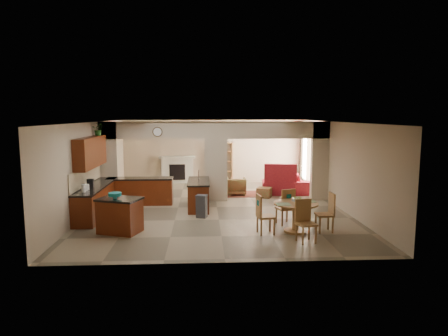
{
  "coord_description": "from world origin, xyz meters",
  "views": [
    {
      "loc": [
        -0.45,
        -12.9,
        3.04
      ],
      "look_at": [
        0.25,
        0.3,
        1.26
      ],
      "focal_mm": 32.0,
      "sensor_mm": 36.0,
      "label": 1
    }
  ],
  "objects": [
    {
      "name": "kitchen_island",
      "position": [
        -2.61,
        -2.73,
        0.46
      ],
      "size": [
        1.24,
        1.05,
        0.91
      ],
      "rotation": [
        0.0,
        0.0,
        -0.34
      ],
      "color": "#411907",
      "rests_on": "floor"
    },
    {
      "name": "partition_right_pier",
      "position": [
        3.7,
        1.0,
        1.4
      ],
      "size": [
        0.6,
        0.25,
        2.8
      ],
      "primitive_type": "cube",
      "color": "tan",
      "rests_on": "floor"
    },
    {
      "name": "sofa",
      "position": [
        3.3,
        2.86,
        0.37
      ],
      "size": [
        2.62,
        1.25,
        0.74
      ],
      "primitive_type": "imported",
      "rotation": [
        0.0,
        0.0,
        1.67
      ],
      "color": "maroon",
      "rests_on": "floor"
    },
    {
      "name": "rug",
      "position": [
        1.2,
        2.1,
        0.01
      ],
      "size": [
        1.6,
        1.3,
        0.01
      ],
      "primitive_type": "cube",
      "color": "brown",
      "rests_on": "floor"
    },
    {
      "name": "glazed_door",
      "position": [
        3.97,
        3.15,
        1.05
      ],
      "size": [
        0.02,
        0.7,
        2.1
      ],
      "primitive_type": "cube",
      "color": "white",
      "rests_on": "wall_right"
    },
    {
      "name": "peninsula",
      "position": [
        -0.6,
        -0.11,
        0.46
      ],
      "size": [
        0.7,
        1.85,
        0.91
      ],
      "color": "#411907",
      "rests_on": "floor"
    },
    {
      "name": "armchair",
      "position": [
        0.81,
        2.02,
        0.33
      ],
      "size": [
        0.7,
        0.72,
        0.65
      ],
      "primitive_type": "imported",
      "rotation": [
        0.0,
        0.0,
        3.14
      ],
      "color": "maroon",
      "rests_on": "floor"
    },
    {
      "name": "fireplace",
      "position": [
        -1.6,
        4.83,
        0.61
      ],
      "size": [
        1.6,
        0.35,
        1.2
      ],
      "color": "beige",
      "rests_on": "floor"
    },
    {
      "name": "kitchen_counter",
      "position": [
        -3.26,
        -0.25,
        0.46
      ],
      "size": [
        2.52,
        3.29,
        1.48
      ],
      "color": "#411907",
      "rests_on": "floor"
    },
    {
      "name": "chair_west",
      "position": [
        1.06,
        -3.05,
        0.55
      ],
      "size": [
        0.48,
        0.48,
        1.02
      ],
      "rotation": [
        0.0,
        0.0,
        1.73
      ],
      "color": "#A37938",
      "rests_on": "floor"
    },
    {
      "name": "chair_south",
      "position": [
        1.98,
        -3.7,
        0.55
      ],
      "size": [
        0.5,
        0.5,
        1.02
      ],
      "rotation": [
        0.0,
        0.0,
        0.23
      ],
      "color": "#A37938",
      "rests_on": "floor"
    },
    {
      "name": "shelving_unit",
      "position": [
        0.35,
        4.82,
        0.9
      ],
      "size": [
        1.0,
        0.32,
        1.8
      ],
      "primitive_type": "cube",
      "color": "#A37938",
      "rests_on": "floor"
    },
    {
      "name": "chaise",
      "position": [
        2.44,
        2.16,
        0.24
      ],
      "size": [
        1.31,
        1.12,
        0.48
      ],
      "primitive_type": "cube",
      "rotation": [
        0.0,
        0.0,
        -0.12
      ],
      "color": "maroon",
      "rests_on": "floor"
    },
    {
      "name": "wall_left",
      "position": [
        -4.0,
        0.0,
        1.4
      ],
      "size": [
        0.0,
        10.0,
        10.0
      ],
      "primitive_type": "plane",
      "rotation": [
        1.57,
        0.0,
        1.57
      ],
      "color": "tan",
      "rests_on": "floor"
    },
    {
      "name": "drape_a_right",
      "position": [
        3.93,
        2.9,
        1.2
      ],
      "size": [
        0.1,
        0.28,
        2.3
      ],
      "primitive_type": "cube",
      "color": "#401A19",
      "rests_on": "wall_right"
    },
    {
      "name": "ceiling",
      "position": [
        0.0,
        0.0,
        2.8
      ],
      "size": [
        10.0,
        10.0,
        0.0
      ],
      "primitive_type": "plane",
      "rotation": [
        3.14,
        0.0,
        0.0
      ],
      "color": "white",
      "rests_on": "wall_back"
    },
    {
      "name": "chair_north",
      "position": [
        1.84,
        -2.25,
        0.55
      ],
      "size": [
        0.53,
        0.53,
        1.02
      ],
      "rotation": [
        0.0,
        0.0,
        3.45
      ],
      "color": "#A37938",
      "rests_on": "floor"
    },
    {
      "name": "wall_clock",
      "position": [
        -2.0,
        0.85,
        2.45
      ],
      "size": [
        0.34,
        0.03,
        0.34
      ],
      "primitive_type": "cylinder",
      "rotation": [
        1.57,
        0.0,
        0.0
      ],
      "color": "#473217",
      "rests_on": "partition_header"
    },
    {
      "name": "drape_b_left",
      "position": [
        3.93,
        3.4,
        1.2
      ],
      "size": [
        0.1,
        0.28,
        2.3
      ],
      "primitive_type": "cube",
      "color": "#401A19",
      "rests_on": "wall_right"
    },
    {
      "name": "trash_can",
      "position": [
        -0.5,
        -1.32,
        0.31
      ],
      "size": [
        0.36,
        0.33,
        0.62
      ],
      "primitive_type": "cube",
      "rotation": [
        0.0,
        0.0,
        -0.3
      ],
      "color": "#302F32",
      "rests_on": "floor"
    },
    {
      "name": "window_b",
      "position": [
        3.97,
        4.0,
        1.2
      ],
      "size": [
        0.02,
        0.9,
        1.9
      ],
      "primitive_type": "cube",
      "color": "white",
      "rests_on": "wall_right"
    },
    {
      "name": "upper_cabinets",
      "position": [
        -3.82,
        -0.8,
        1.92
      ],
      "size": [
        0.35,
        2.4,
        0.9
      ],
      "primitive_type": "cube",
      "color": "#411907",
      "rests_on": "wall_left"
    },
    {
      "name": "wall_right",
      "position": [
        4.0,
        0.0,
        1.4
      ],
      "size": [
        0.0,
        10.0,
        10.0
      ],
      "primitive_type": "plane",
      "rotation": [
        1.57,
        0.0,
        -1.57
      ],
      "color": "tan",
      "rests_on": "floor"
    },
    {
      "name": "drape_b_right",
      "position": [
        3.93,
        4.6,
        1.2
      ],
      "size": [
        0.1,
        0.28,
        2.3
      ],
      "primitive_type": "cube",
      "color": "#401A19",
      "rests_on": "wall_right"
    },
    {
      "name": "fruit_bowl",
      "position": [
        1.96,
        -3.0,
        0.86
      ],
      "size": [
        0.29,
        0.29,
        0.16
      ],
      "primitive_type": "cylinder",
      "color": "#85AE25",
      "rests_on": "dining_table"
    },
    {
      "name": "wall_back",
      "position": [
        0.0,
        5.0,
        1.4
      ],
      "size": [
        8.0,
        0.0,
        8.0
      ],
      "primitive_type": "plane",
      "rotation": [
        1.57,
        0.0,
        0.0
      ],
      "color": "tan",
      "rests_on": "floor"
    },
    {
      "name": "teal_bowl",
      "position": [
        -2.71,
        -2.77,
        0.98
      ],
      "size": [
        0.33,
        0.33,
        0.16
      ],
      "primitive_type": "cylinder",
      "color": "#138281",
      "rests_on": "kitchen_island"
    },
    {
      "name": "plant",
      "position": [
        -3.82,
        0.19,
        2.57
      ],
      "size": [
        0.37,
        0.32,
        0.39
      ],
      "primitive_type": "imported",
      "rotation": [
        0.0,
        0.0,
        0.05
      ],
      "color": "#184712",
      "rests_on": "upper_cabinets"
    },
    {
      "name": "drape_a_left",
      "position": [
        3.93,
        1.7,
        1.2
      ],
      "size": [
        0.1,
        0.28,
        2.3
      ],
      "primitive_type": "cube",
      "color": "#401A19",
      "rests_on": "wall_right"
    },
    {
      "name": "partition_left_pier",
      "position": [
        -3.7,
        1.0,
        1.4
      ],
      "size": [
        0.6,
        0.25,
        2.8
      ],
      "primitive_type": "cube",
      "color": "tan",
      "rests_on": "floor"
    },
    {
      "name": "partition_center_pier",
      "position": [
        0.0,
        1.0,
        1.1
      ],
      "size": [
        0.8,
        0.25,
        2.2
      ],
      "primitive_type": "cube",
      "color": "tan",
      "rests_on": "floor"
    },
    {
      "name": "floor",
      "position": [
        0.0,
        0.0,
        0.0
      ],
      "size": [
        10.0,
        10.0,
        0.0
      ],
      "primitive_type": "plane",
      "color": "gray",
      "rests_on": "ground"
    },
    {
      "name": "dining_table",
      "position": [
        1.94,
        -2.95,
        0.52
      ],
      "size": [
        1.15,
        1.15,
        0.78
      ],
      "color": "#A37938",
      "rests_on": "floor"
    },
    {
      "name": "chair_east",
      "position": [
        2.78,
        -2.93,
        0.55
      ],
      "size": [
        0.44,
        0.44,
        1.02
      ],
      "rotation": [
        0.0,
        0.0,
        4.75
      ],
      "color": "#A37938",
      "rests_on": "floor"
    },
    {
      "name": "window_a",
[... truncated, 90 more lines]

